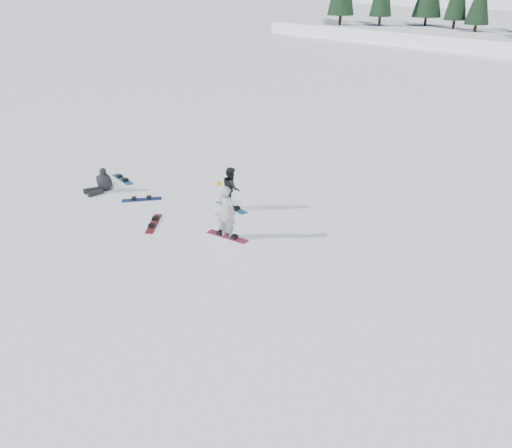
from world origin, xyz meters
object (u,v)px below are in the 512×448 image
Objects in this scene: seated_rider at (103,182)px; snowboard_loose_c at (123,179)px; snowboarder_woman at (227,212)px; snowboard_loose_a at (142,200)px; snowboarder_man at (231,188)px; gear_bag at (101,181)px; snowboard_loose_b at (154,224)px.

snowboard_loose_c is at bearing 123.48° from seated_rider.
seated_rider is (-6.35, -1.11, -0.54)m from snowboarder_woman.
seated_rider is 0.77× the size of snowboard_loose_a.
seated_rider is 1.32m from snowboard_loose_c.
snowboard_loose_a is (-2.88, -2.08, -0.77)m from snowboarder_man.
gear_bag is (-7.05, -0.85, -0.76)m from snowboarder_woman.
snowboarder_woman is 4.31× the size of gear_bag.
gear_bag is 0.89m from snowboard_loose_c.
snowboard_loose_b is (4.48, -1.30, 0.00)m from snowboard_loose_c.
snowboarder_man is at bearing 36.65° from seated_rider.
gear_bag reaches higher than snowboard_loose_a.
seated_rider reaches higher than snowboard_loose_a.
snowboard_loose_a is at bearing 8.30° from gear_bag.
seated_rider reaches higher than gear_bag.
snowboarder_woman is at bearing -51.71° from snowboard_loose_a.
snowboarder_woman is 1.29× the size of snowboard_loose_a.
snowboard_loose_a is at bearing -8.22° from snowboard_loose_c.
snowboard_loose_c is (-5.27, -1.57, -0.77)m from snowboarder_man.
seated_rider is at bearing -5.76° from snowboarder_woman.
snowboarder_woman reaches higher than snowboard_loose_c.
seated_rider is 0.77× the size of snowboard_loose_b.
seated_rider is at bearing 141.27° from snowboard_loose_a.
snowboarder_woman reaches higher than snowboarder_man.
snowboarder_man is 5.55m from snowboard_loose_c.
snowboarder_woman is 1.23× the size of snowboarder_man.
snowboard_loose_c is at bearing 49.77° from snowboarder_man.
seated_rider reaches higher than snowboard_loose_b.
seated_rider is (-4.69, -2.70, -0.43)m from snowboarder_man.
gear_bag is at bearing 130.49° from snowboard_loose_a.
snowboard_loose_c is at bearing -151.17° from snowboard_loose_b.
snowboarder_woman is 2.90m from snowboard_loose_b.
snowboard_loose_b is (-2.44, -1.27, -0.89)m from snowboarder_woman.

